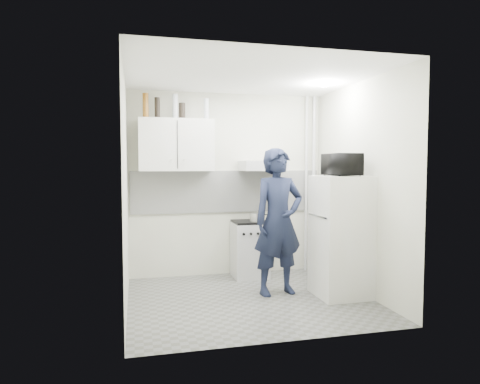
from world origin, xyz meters
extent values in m
plane|color=#5D5D5D|center=(0.00, 0.00, 0.00)|extent=(2.80, 2.80, 0.00)
plane|color=white|center=(0.00, 0.00, 2.60)|extent=(2.80, 2.80, 0.00)
plane|color=beige|center=(0.00, 1.25, 1.30)|extent=(2.80, 0.00, 2.80)
plane|color=beige|center=(-1.40, 0.00, 1.30)|extent=(0.00, 2.60, 2.60)
plane|color=beige|center=(1.40, 0.00, 1.30)|extent=(0.00, 2.60, 2.60)
imported|color=black|center=(0.39, 0.14, 0.89)|extent=(0.72, 0.54, 1.79)
cube|color=#B9B9B9|center=(0.26, 1.00, 0.38)|extent=(0.48, 0.48, 0.77)
cube|color=white|center=(1.10, -0.12, 0.73)|extent=(0.61, 0.61, 1.45)
cube|color=black|center=(0.26, 1.00, 0.78)|extent=(0.46, 0.46, 0.03)
cylinder|color=silver|center=(0.36, 0.96, 0.85)|extent=(0.20, 0.20, 0.11)
imported|color=black|center=(1.10, -0.12, 1.58)|extent=(0.49, 0.33, 0.27)
cylinder|color=brown|center=(-1.15, 1.07, 2.36)|extent=(0.08, 0.08, 0.33)
cylinder|color=black|center=(-1.00, 1.07, 2.34)|extent=(0.07, 0.07, 0.28)
cylinder|color=#B2B7BC|center=(-0.76, 1.07, 2.37)|extent=(0.08, 0.08, 0.33)
cylinder|color=black|center=(-0.67, 1.07, 2.31)|extent=(0.09, 0.09, 0.22)
cylinder|color=#B2B7BC|center=(-0.34, 1.07, 2.34)|extent=(0.07, 0.07, 0.29)
cube|color=white|center=(-0.75, 1.07, 1.85)|extent=(1.00, 0.35, 0.70)
cube|color=#B9B9B9|center=(0.45, 1.00, 1.57)|extent=(0.60, 0.50, 0.14)
cube|color=white|center=(0.00, 1.24, 1.20)|extent=(2.74, 0.03, 0.60)
cylinder|color=#B9B9B9|center=(1.30, 1.17, 1.30)|extent=(0.05, 0.05, 2.60)
cylinder|color=#B9B9B9|center=(1.18, 1.17, 1.30)|extent=(0.04, 0.04, 2.60)
cylinder|color=white|center=(1.00, 0.20, 2.57)|extent=(0.10, 0.10, 0.02)
camera|label=1|loc=(-1.29, -4.78, 1.58)|focal=32.00mm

